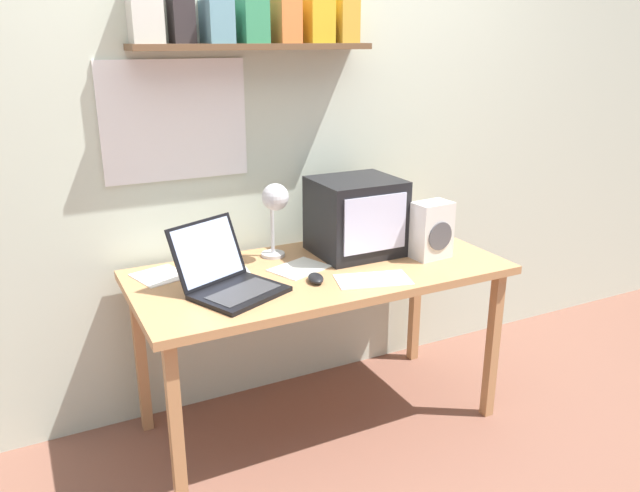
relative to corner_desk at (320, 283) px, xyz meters
The scene contains 13 objects.
ground_plane 0.68m from the corner_desk, ahead, with size 12.00×12.00×0.00m, color brown.
back_wall 0.76m from the corner_desk, 90.80° to the left, with size 5.60×0.24×2.60m.
corner_desk is the anchor object (origin of this frame).
crt_monitor 0.35m from the corner_desk, 26.09° to the left, with size 0.37×0.34×0.34m.
laptop 0.45m from the corner_desk, behind, with size 0.43×0.45×0.25m.
desk_lamp 0.39m from the corner_desk, 125.51° to the left, with size 0.12×0.18×0.34m.
juice_glass 0.64m from the corner_desk, ahead, with size 0.06×0.06×0.11m.
space_heater 0.54m from the corner_desk, 10.21° to the right, with size 0.18×0.13×0.25m.
computer_mouse 0.17m from the corner_desk, 123.04° to the right, with size 0.08×0.12×0.03m.
printed_handout 0.11m from the corner_desk, 155.52° to the left, with size 0.27×0.24×0.00m.
loose_paper_near_monitor 0.66m from the corner_desk, 161.07° to the left, with size 0.23×0.24×0.00m.
loose_paper_near_laptop 0.26m from the corner_desk, 58.86° to the right, with size 0.33×0.24×0.00m.
open_notebook 0.41m from the corner_desk, 156.63° to the left, with size 0.20×0.18×0.00m.
Camera 1 is at (-1.11, -2.20, 1.67)m, focal length 35.00 mm.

